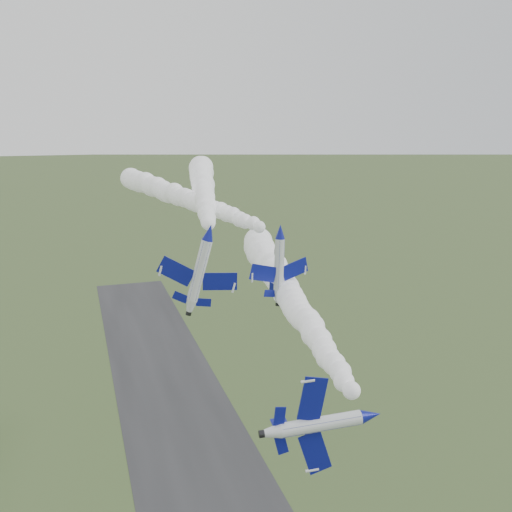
# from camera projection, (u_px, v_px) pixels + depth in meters

# --- Properties ---
(runway) EXTENTS (24.00, 260.00, 0.04)m
(runway) POSITION_uv_depth(u_px,v_px,m) (206.00, 489.00, 96.29)
(runway) COLOR #2A2A2D
(runway) RESTS_ON ground
(jet_lead) EXTENTS (3.89, 11.24, 9.25)m
(jet_lead) POSITION_uv_depth(u_px,v_px,m) (371.00, 416.00, 50.95)
(jet_lead) COLOR silver
(smoke_trail_jet_lead) EXTENTS (12.04, 59.07, 5.35)m
(smoke_trail_jet_lead) POSITION_uv_depth(u_px,v_px,m) (289.00, 294.00, 80.94)
(smoke_trail_jet_lead) COLOR white
(jet_pair_left) EXTENTS (10.44, 12.69, 3.89)m
(jet_pair_left) POSITION_uv_depth(u_px,v_px,m) (209.00, 232.00, 73.82)
(jet_pair_left) COLOR silver
(smoke_trail_jet_pair_left) EXTENTS (19.75, 68.69, 5.50)m
(smoke_trail_jet_pair_left) POSITION_uv_depth(u_px,v_px,m) (203.00, 187.00, 109.64)
(smoke_trail_jet_pair_left) COLOR white
(jet_pair_right) EXTENTS (9.90, 11.54, 2.89)m
(jet_pair_right) POSITION_uv_depth(u_px,v_px,m) (281.00, 232.00, 78.50)
(jet_pair_right) COLOR silver
(smoke_trail_jet_pair_right) EXTENTS (20.43, 60.62, 4.75)m
(smoke_trail_jet_pair_right) POSITION_uv_depth(u_px,v_px,m) (181.00, 196.00, 106.17)
(smoke_trail_jet_pair_right) COLOR white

